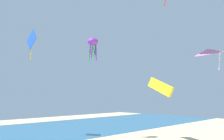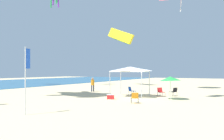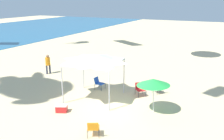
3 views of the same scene
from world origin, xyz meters
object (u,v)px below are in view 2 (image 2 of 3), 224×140
Objects in this scene: cooler_box at (111,97)px; kite_parafoil_yellow at (120,36)px; canopy_tent at (130,69)px; folding_chair_facing_ocean at (135,97)px; folding_chair_left_of_tent at (131,90)px; banner_flag at (26,74)px; person_beachcomber at (93,83)px; beach_umbrella at (170,79)px; folding_chair_near_cooler at (161,91)px; folding_chair_right_of_tent at (174,91)px.

kite_parafoil_yellow is at bearing 24.62° from cooler_box.
canopy_tent is 4.53× the size of cooler_box.
folding_chair_facing_ocean and folding_chair_left_of_tent have the same top height.
banner_flag is at bearing -56.42° from kite_parafoil_yellow.
banner_flag reaches higher than folding_chair_left_of_tent.
canopy_tent reaches higher than folding_chair_facing_ocean.
cooler_box is 7.57m from person_beachcomber.
beach_umbrella is 2.77m from folding_chair_near_cooler.
folding_chair_right_of_tent reaches higher than cooler_box.
canopy_tent reaches higher than person_beachcomber.
canopy_tent is at bearing -20.02° from folding_chair_right_of_tent.
folding_chair_near_cooler is at bearing 35.70° from beach_umbrella.
canopy_tent is at bearing -154.96° from folding_chair_left_of_tent.
beach_umbrella is at bearing -25.60° from banner_flag.
folding_chair_right_of_tent is 0.15× the size of kite_parafoil_yellow.
folding_chair_right_of_tent is 18.64m from kite_parafoil_yellow.
folding_chair_near_cooler is 13.17m from banner_flag.
folding_chair_right_of_tent is 6.51m from folding_chair_facing_ocean.
folding_chair_near_cooler is at bearing -16.09° from banner_flag.
kite_parafoil_yellow is at bearing 30.29° from canopy_tent.
folding_chair_right_of_tent is at bearing -129.19° from folding_chair_facing_ocean.
folding_chair_right_of_tent is at bearing -72.53° from folding_chair_left_of_tent.
folding_chair_facing_ocean is 0.15× the size of kite_parafoil_yellow.
kite_parafoil_yellow is (11.80, 2.42, 7.26)m from person_beachcomber.
person_beachcomber reaches higher than cooler_box.
folding_chair_facing_ocean is at bearing 155.55° from beach_umbrella.
folding_chair_left_of_tent is (5.42, 2.76, 0.00)m from folding_chair_facing_ocean.
cooler_box is 0.45× the size of person_beachcomber.
person_beachcomber is (0.26, 9.49, 0.48)m from folding_chair_right_of_tent.
beach_umbrella is 2.43× the size of folding_chair_facing_ocean.
folding_chair_near_cooler is at bearing -120.27° from folding_chair_facing_ocean.
beach_umbrella is 0.53× the size of banner_flag.
person_beachcomber is (1.23, 5.49, 0.48)m from folding_chair_left_of_tent.
person_beachcomber is at bearing -60.77° from kite_parafoil_yellow.
folding_chair_facing_ocean is at bearing -116.10° from cooler_box.
person_beachcomber is (2.74, 6.07, -1.58)m from canopy_tent.
folding_chair_near_cooler is 8.53m from person_beachcomber.
folding_chair_near_cooler is at bearing -82.91° from folding_chair_left_of_tent.
kite_parafoil_yellow is (25.40, 7.25, 5.98)m from banner_flag.
person_beachcomber reaches higher than folding_chair_facing_ocean.
folding_chair_right_of_tent and folding_chair_facing_ocean have the same top height.
folding_chair_left_of_tent is 0.50× the size of person_beachcomber.
folding_chair_right_of_tent is 0.22× the size of banner_flag.
folding_chair_left_of_tent reaches higher than cooler_box.
folding_chair_left_of_tent is at bearing 21.19° from canopy_tent.
person_beachcomber reaches higher than folding_chair_right_of_tent.
banner_flag is (-10.54, 5.05, 0.49)m from beach_umbrella.
canopy_tent is 6.85m from person_beachcomber.
banner_flag is (-6.95, 3.42, 1.77)m from folding_chair_facing_ocean.
person_beachcomber reaches higher than folding_chair_left_of_tent.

